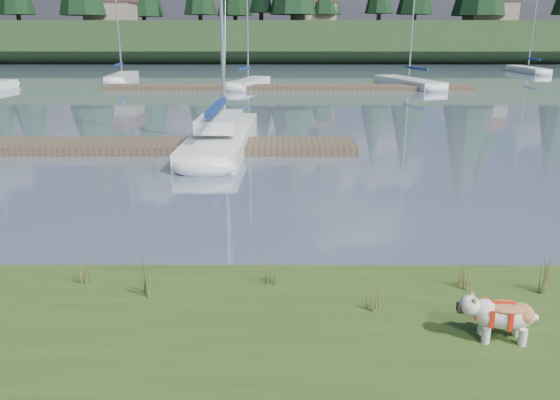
{
  "coord_description": "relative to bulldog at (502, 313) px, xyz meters",
  "views": [
    {
      "loc": [
        1.45,
        -9.59,
        3.95
      ],
      "look_at": [
        1.43,
        -0.5,
        1.14
      ],
      "focal_mm": 35.0,
      "sensor_mm": 36.0,
      "label": 1
    }
  ],
  "objects": [
    {
      "name": "ground",
      "position": [
        -4.12,
        33.71,
        -0.7
      ],
      "size": [
        200.0,
        200.0,
        0.0
      ],
      "primitive_type": "plane",
      "color": "slate",
      "rests_on": "ground"
    },
    {
      "name": "ridge",
      "position": [
        -4.12,
        76.71,
        1.8
      ],
      "size": [
        200.0,
        20.0,
        5.0
      ],
      "primitive_type": "cube",
      "color": "#1D3017",
      "rests_on": "ground"
    },
    {
      "name": "bulldog",
      "position": [
        0.0,
        0.0,
        0.0
      ],
      "size": [
        0.94,
        0.46,
        0.56
      ],
      "rotation": [
        0.0,
        0.0,
        3.02
      ],
      "color": "silver",
      "rests_on": "bank"
    },
    {
      "name": "sailboat_main",
      "position": [
        -4.77,
        14.29,
        -0.28
      ],
      "size": [
        2.13,
        9.59,
        13.65
      ],
      "rotation": [
        0.0,
        0.0,
        1.54
      ],
      "color": "white",
      "rests_on": "ground"
    },
    {
      "name": "dock_near",
      "position": [
        -8.12,
        12.71,
        -0.55
      ],
      "size": [
        16.0,
        2.0,
        0.3
      ],
      "primitive_type": "cube",
      "color": "#4C3D2C",
      "rests_on": "ground"
    },
    {
      "name": "dock_far",
      "position": [
        -2.12,
        33.71,
        -0.55
      ],
      "size": [
        26.0,
        2.2,
        0.3
      ],
      "primitive_type": "cube",
      "color": "#4C3D2C",
      "rests_on": "ground"
    },
    {
      "name": "sailboat_bg_1",
      "position": [
        -16.04,
        41.42,
        -0.37
      ],
      "size": [
        2.42,
        8.3,
        12.18
      ],
      "rotation": [
        0.0,
        0.0,
        1.67
      ],
      "color": "white",
      "rests_on": "ground"
    },
    {
      "name": "sailboat_bg_2",
      "position": [
        -4.92,
        36.09,
        -0.37
      ],
      "size": [
        3.33,
        7.49,
        11.13
      ],
      "rotation": [
        0.0,
        0.0,
        1.3
      ],
      "color": "white",
      "rests_on": "ground"
    },
    {
      "name": "sailboat_bg_3",
      "position": [
        6.75,
        36.8,
        -0.38
      ],
      "size": [
        4.14,
        9.27,
        13.27
      ],
      "rotation": [
        0.0,
        0.0,
        1.84
      ],
      "color": "white",
      "rests_on": "ground"
    },
    {
      "name": "sailboat_bg_5",
      "position": [
        22.04,
        50.78,
        -0.38
      ],
      "size": [
        1.64,
        8.08,
        11.52
      ],
      "rotation": [
        0.0,
        0.0,
        1.57
      ],
      "color": "white",
      "rests_on": "ground"
    },
    {
      "name": "weed_0",
      "position": [
        -4.55,
        1.16,
        -0.05
      ],
      "size": [
        0.17,
        0.14,
        0.71
      ],
      "color": "#475B23",
      "rests_on": "bank"
    },
    {
      "name": "weed_1",
      "position": [
        -2.8,
        1.51,
        -0.1
      ],
      "size": [
        0.17,
        0.14,
        0.58
      ],
      "color": "#475B23",
      "rests_on": "bank"
    },
    {
      "name": "weed_2",
      "position": [
        0.02,
        1.42,
        -0.08
      ],
      "size": [
        0.17,
        0.14,
        0.64
      ],
      "color": "#475B23",
      "rests_on": "bank"
    },
    {
      "name": "weed_3",
      "position": [
        -5.6,
        1.49,
        -0.13
      ],
      "size": [
        0.17,
        0.14,
        0.53
      ],
      "color": "#475B23",
      "rests_on": "bank"
    },
    {
      "name": "weed_4",
      "position": [
        -1.45,
        0.72,
        -0.19
      ],
      "size": [
        0.17,
        0.14,
        0.39
      ],
      "color": "#475B23",
      "rests_on": "bank"
    },
    {
      "name": "weed_5",
      "position": [
        1.13,
        1.24,
        -0.05
      ],
      "size": [
        0.17,
        0.14,
        0.72
      ],
      "color": "#475B23",
      "rests_on": "bank"
    },
    {
      "name": "mud_lip",
      "position": [
        -4.12,
        2.11,
        -0.63
      ],
      "size": [
        60.0,
        0.5,
        0.14
      ],
      "primitive_type": "cube",
      "color": "#33281C",
      "rests_on": "ground"
    },
    {
      "name": "house_0",
      "position": [
        -26.12,
        73.71,
        6.61
      ],
      "size": [
        6.3,
        5.3,
        4.65
      ],
      "color": "gray",
      "rests_on": "ridge"
    },
    {
      "name": "house_1",
      "position": [
        1.88,
        74.71,
        6.61
      ],
      "size": [
        6.3,
        5.3,
        4.65
      ],
      "color": "gray",
      "rests_on": "ridge"
    },
    {
      "name": "house_2",
      "position": [
        25.88,
        72.71,
        6.61
      ],
      "size": [
        6.3,
        5.3,
        4.65
      ],
      "color": "gray",
      "rests_on": "ridge"
    }
  ]
}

